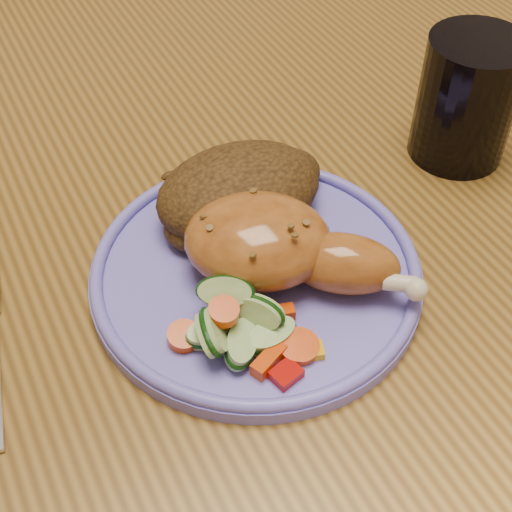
% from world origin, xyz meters
% --- Properties ---
extents(ground, '(4.00, 4.00, 0.00)m').
position_xyz_m(ground, '(0.00, 0.00, 0.00)').
color(ground, '#553A1D').
rests_on(ground, ground).
extents(dining_table, '(0.90, 1.40, 0.75)m').
position_xyz_m(dining_table, '(0.00, 0.00, 0.67)').
color(dining_table, brown).
rests_on(dining_table, ground).
extents(chair_far, '(0.42, 0.42, 0.91)m').
position_xyz_m(chair_far, '(0.00, 0.63, 0.49)').
color(chair_far, '#4C2D16').
rests_on(chair_far, ground).
extents(plate, '(0.25, 0.25, 0.01)m').
position_xyz_m(plate, '(-0.06, -0.14, 0.76)').
color(plate, '#6961D0').
rests_on(plate, dining_table).
extents(plate_rim, '(0.25, 0.25, 0.01)m').
position_xyz_m(plate_rim, '(-0.06, -0.14, 0.77)').
color(plate_rim, '#6961D0').
rests_on(plate_rim, plate).
extents(chicken_leg, '(0.17, 0.16, 0.06)m').
position_xyz_m(chicken_leg, '(-0.05, -0.15, 0.79)').
color(chicken_leg, '#A75E23').
rests_on(chicken_leg, plate).
extents(rice_pilaf, '(0.15, 0.10, 0.06)m').
position_xyz_m(rice_pilaf, '(-0.04, -0.08, 0.79)').
color(rice_pilaf, '#462C11').
rests_on(rice_pilaf, plate).
extents(vegetable_pile, '(0.10, 0.10, 0.05)m').
position_xyz_m(vegetable_pile, '(-0.10, -0.19, 0.77)').
color(vegetable_pile, '#A50A05').
rests_on(vegetable_pile, plate).
extents(drinking_glass, '(0.09, 0.09, 0.11)m').
position_xyz_m(drinking_glass, '(0.17, -0.08, 0.81)').
color(drinking_glass, black).
rests_on(drinking_glass, dining_table).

